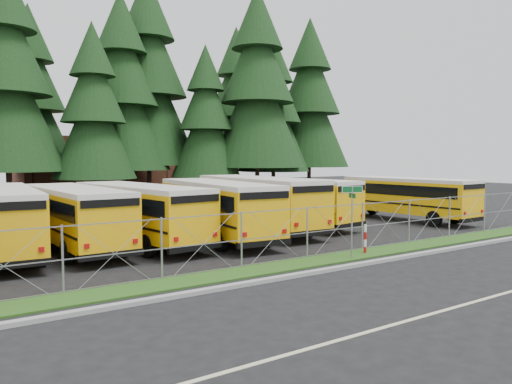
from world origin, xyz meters
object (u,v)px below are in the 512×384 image
Objects in this scene: bus_4 at (214,210)px; bus_east at (403,199)px; bus_1 at (1,222)px; bus_6 at (284,202)px; bus_5 at (255,204)px; street_sign at (352,206)px; bus_3 at (136,215)px; striped_bollard at (365,239)px; bus_2 at (72,218)px.

bus_4 is 1.05× the size of bus_east.
bus_1 is 1.01× the size of bus_6.
bus_6 is at bearing 6.17° from bus_1.
bus_5 reaches higher than street_sign.
bus_1 is 1.01× the size of bus_3.
bus_1 is 14.49m from striped_bollard.
bus_4 is (6.27, -1.03, 0.06)m from bus_2.
bus_east is at bearing -6.07° from bus_2.
striped_bollard is (6.77, -7.31, -0.74)m from bus_3.
bus_6 is 8.54× the size of striped_bollard.
bus_east is at bearing 32.21° from striped_bollard.
street_sign reaches higher than striped_bollard.
bus_3 is 0.97× the size of bus_4.
bus_5 is at bearing 3.23° from bus_1.
bus_6 is at bearing 23.37° from bus_4.
street_sign is (5.58, -7.74, 0.70)m from bus_3.
bus_2 is 6.35m from bus_4.
bus_east is (16.75, -1.03, -0.03)m from bus_3.
bus_6 is at bearing 68.05° from street_sign.
bus_5 is at bearing 90.65° from striped_bollard.
bus_2 is 0.99× the size of bus_3.
bus_2 is (2.67, -0.22, -0.03)m from bus_1.
bus_1 is at bearing 174.24° from bus_6.
bus_1 is 1.03× the size of bus_east.
bus_1 is 1.02× the size of bus_2.
bus_4 reaches higher than bus_1.
bus_5 is 9.03× the size of striped_bollard.
bus_4 is at bearing -157.60° from bus_5.
bus_6 is at bearing 18.84° from bus_5.
bus_5 is at bearing 24.94° from bus_4.
bus_east is 13.05m from street_sign.
bus_3 is 16.79m from bus_east.
street_sign reaches higher than bus_2.
bus_1 is 12.02m from bus_5.
bus_4 is at bearing -11.24° from bus_2.
bus_2 reaches higher than striped_bollard.
street_sign is at bearing -94.83° from bus_5.
striped_bollard is at bearing -29.23° from bus_1.
striped_bollard is at bearing -86.52° from bus_5.
bus_2 is 3.58× the size of street_sign.
bus_5 reaches higher than bus_east.
bus_5 is 10.18m from bus_east.
bus_3 is at bearing 175.28° from bus_4.
bus_6 is at bearing 74.21° from striped_bollard.
bus_4 is (3.60, -0.64, 0.04)m from bus_3.
bus_4 is (8.94, -1.25, 0.02)m from bus_1.
street_sign is at bearing -119.91° from bus_6.
street_sign is (-3.59, -8.90, 0.69)m from bus_6.
bus_5 reaches higher than bus_3.
street_sign is (8.25, -8.13, 0.72)m from bus_2.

